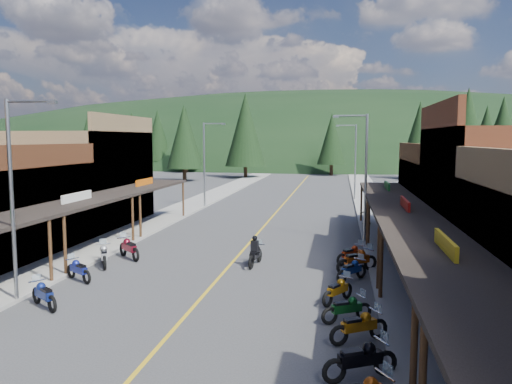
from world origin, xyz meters
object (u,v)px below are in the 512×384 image
at_px(pine_0, 89,139).
at_px(bike_east_4, 359,325).
at_px(bike_west_8, 129,247).
at_px(rider_on_bike, 255,253).
at_px(pine_8, 132,143).
at_px(pine_9, 486,140).
at_px(bike_east_9, 351,253).
at_px(pine_10, 184,137).
at_px(bike_west_7, 104,254).
at_px(pine_11, 467,133).
at_px(bike_east_3, 360,358).
at_px(streetlight_1, 206,161).
at_px(streetlight_2, 363,172).
at_px(bike_east_8, 357,259).
at_px(pedestrian_east_b, 366,213).
at_px(pedestrian_east_a, 421,285).
at_px(streetlight_0, 15,191).
at_px(pine_7, 158,135).
at_px(pine_3, 332,139).
at_px(bike_east_7, 352,269).
at_px(shop_west_3, 80,178).
at_px(streetlight_3, 354,158).
at_px(bike_east_5, 347,307).
at_px(bike_west_6, 79,269).
at_px(pine_2, 245,130).
at_px(shop_east_3, 465,199).
at_px(pine_5, 503,130).
at_px(pine_4, 420,134).
at_px(bike_west_5, 44,293).
at_px(pine_1, 186,135).

height_order(pine_0, bike_east_4, pine_0).
height_order(bike_west_8, rider_on_bike, rider_on_bike).
distance_m(pine_8, bike_east_4, 55.74).
relative_size(pine_9, bike_east_9, 5.33).
height_order(pine_10, bike_west_7, pine_10).
height_order(pine_11, bike_east_3, pine_11).
distance_m(streetlight_1, streetlight_2, 19.73).
xyz_separation_m(streetlight_1, pine_10, (-11.05, 28.00, 2.32)).
relative_size(pine_10, pine_11, 0.94).
bearing_deg(bike_east_8, pedestrian_east_b, 138.89).
distance_m(bike_east_4, pedestrian_east_a, 4.28).
bearing_deg(pine_11, streetlight_0, -121.49).
height_order(streetlight_2, pine_10, pine_10).
bearing_deg(pine_9, streetlight_2, -114.74).
relative_size(pine_0, pine_7, 0.88).
height_order(pine_3, pedestrian_east_b, pine_3).
xyz_separation_m(bike_west_7, pedestrian_east_b, (13.78, 14.44, 0.34)).
bearing_deg(bike_east_7, pine_10, 154.30).
height_order(pine_7, pine_10, pine_7).
distance_m(shop_west_3, streetlight_0, 18.62).
bearing_deg(streetlight_3, pine_11, 31.51).
distance_m(bike_east_5, bike_east_7, 5.26).
bearing_deg(bike_east_4, pine_7, 172.74).
xyz_separation_m(streetlight_0, bike_east_9, (13.13, 8.41, -3.88)).
relative_size(shop_west_3, pedestrian_east_b, 6.59).
distance_m(streetlight_2, bike_west_8, 14.68).
bearing_deg(bike_west_6, bike_east_9, -33.24).
bearing_deg(pine_3, shop_west_3, -108.01).
bearing_deg(bike_east_9, streetlight_3, 132.75).
bearing_deg(bike_east_4, pedestrian_east_b, 144.89).
bearing_deg(pine_9, pine_8, -173.80).
relative_size(streetlight_2, pine_2, 0.57).
relative_size(shop_east_3, pine_5, 0.78).
xyz_separation_m(streetlight_3, bike_east_7, (-0.83, -30.79, -3.89)).
bearing_deg(bike_west_7, pine_4, 39.37).
distance_m(streetlight_3, bike_west_8, 31.36).
height_order(bike_west_5, bike_east_4, bike_east_4).
relative_size(streetlight_1, pine_0, 0.73).
distance_m(pine_5, pedestrian_east_b, 63.89).
bearing_deg(pine_10, bike_west_5, -77.62).
bearing_deg(bike_east_8, pine_2, 159.47).
distance_m(streetlight_0, pedestrian_east_a, 16.05).
bearing_deg(bike_east_8, bike_west_8, -130.09).
distance_m(pine_10, bike_east_5, 61.22).
distance_m(pine_1, rider_on_bike, 73.58).
xyz_separation_m(shop_east_3, bike_west_7, (-20.04, -11.45, -1.90)).
height_order(bike_east_3, pedestrian_east_b, pedestrian_east_b).
bearing_deg(bike_west_7, streetlight_2, 2.96).
relative_size(streetlight_3, bike_east_4, 3.85).
distance_m(pine_4, pine_7, 52.50).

